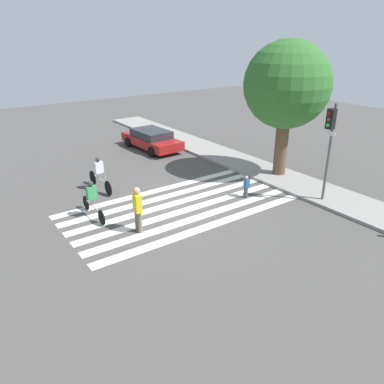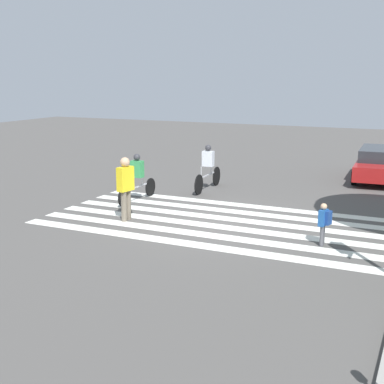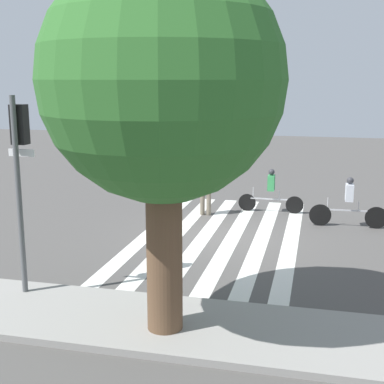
{
  "view_description": "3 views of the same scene",
  "coord_description": "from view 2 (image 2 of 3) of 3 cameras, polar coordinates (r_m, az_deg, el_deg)",
  "views": [
    {
      "loc": [
        12.48,
        -8.23,
        7.02
      ],
      "look_at": [
        1.16,
        -0.16,
        1.14
      ],
      "focal_mm": 35.0,
      "sensor_mm": 36.0,
      "label": 1
    },
    {
      "loc": [
        13.64,
        5.48,
        4.09
      ],
      "look_at": [
        0.18,
        -0.79,
        0.84
      ],
      "focal_mm": 50.0,
      "sensor_mm": 36.0,
      "label": 2
    },
    {
      "loc": [
        -2.87,
        15.5,
        4.76
      ],
      "look_at": [
        0.73,
        0.48,
        1.46
      ],
      "focal_mm": 50.0,
      "sensor_mm": 36.0,
      "label": 3
    }
  ],
  "objects": [
    {
      "name": "pedestrian_adult_tall_backpack",
      "position": [
        13.4,
        13.91,
        -3.02
      ],
      "size": [
        0.32,
        0.3,
        1.07
      ],
      "rotation": [
        0.0,
        0.0,
        2.88
      ],
      "color": "#4C4C51",
      "rests_on": "ground_plane"
    },
    {
      "name": "cyclist_far_lane",
      "position": [
        17.67,
        -5.86,
        1.74
      ],
      "size": [
        2.34,
        0.4,
        1.59
      ],
      "rotation": [
        0.0,
        0.0,
        -0.0
      ],
      "color": "black",
      "rests_on": "ground_plane"
    },
    {
      "name": "pedestrian_adult_blue_shirt",
      "position": [
        15.31,
        -7.11,
        0.74
      ],
      "size": [
        0.54,
        0.32,
        1.84
      ],
      "rotation": [
        0.0,
        0.0,
        2.96
      ],
      "color": "#6B6051",
      "rests_on": "ground_plane"
    },
    {
      "name": "car_parked_far_curb",
      "position": [
        22.58,
        19.75,
        2.91
      ],
      "size": [
        4.81,
        2.24,
        1.28
      ],
      "rotation": [
        0.0,
        0.0,
        0.05
      ],
      "color": "maroon",
      "rests_on": "ground_plane"
    },
    {
      "name": "cyclist_near_curb",
      "position": [
        19.35,
        1.73,
        2.76
      ],
      "size": [
        2.48,
        0.41,
        1.65
      ],
      "rotation": [
        0.0,
        0.0,
        0.03
      ],
      "color": "black",
      "rests_on": "ground_plane"
    },
    {
      "name": "crosswalk_stripes",
      "position": [
        15.26,
        2.99,
        -3.22
      ],
      "size": [
        4.82,
        10.0,
        0.01
      ],
      "color": "silver",
      "rests_on": "ground_plane"
    },
    {
      "name": "ground_plane",
      "position": [
        15.26,
        2.99,
        -3.23
      ],
      "size": [
        60.0,
        60.0,
        0.0
      ],
      "primitive_type": "plane",
      "color": "#4C4947"
    }
  ]
}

